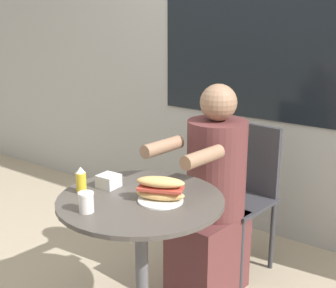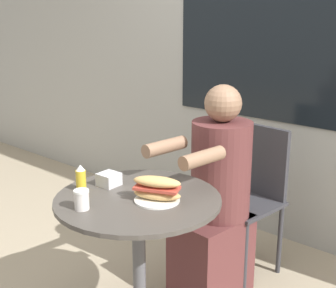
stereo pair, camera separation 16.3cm
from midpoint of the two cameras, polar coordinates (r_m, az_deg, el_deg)
storefront_wall at (r=3.10m, az=16.83°, el=13.36°), size 8.00×0.09×2.80m
cafe_table at (r=2.15m, az=-1.40°, el=-11.18°), size 0.74×0.74×0.72m
diner_chair at (r=2.79m, az=11.86°, el=-5.08°), size 0.41×0.41×0.87m
seated_diner at (r=2.53m, az=7.69°, el=-7.56°), size 0.36×0.58×1.15m
sandwich_on_plate at (r=2.01m, az=0.97°, el=-5.64°), size 0.23×0.20×0.11m
drink_cup at (r=1.95m, az=-8.13°, el=-6.75°), size 0.06×0.06×0.08m
napkin_box at (r=2.20m, az=-5.12°, el=-4.34°), size 0.09×0.09×0.06m
condiment_bottle at (r=2.15m, az=-8.45°, el=-4.14°), size 0.05×0.05×0.12m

